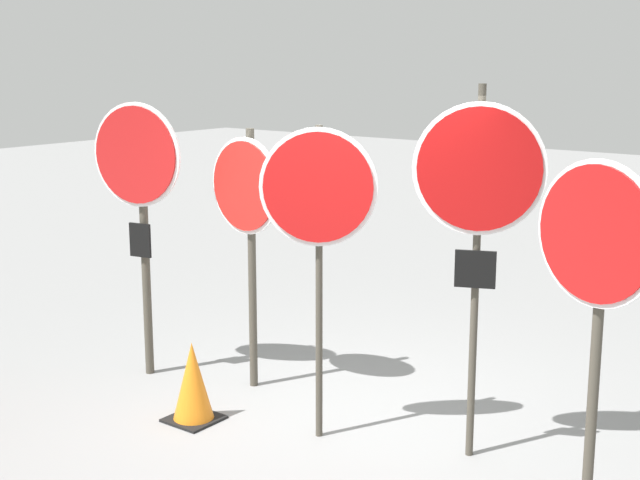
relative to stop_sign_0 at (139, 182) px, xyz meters
name	(u,v)px	position (x,y,z in m)	size (l,w,h in m)	color
ground_plane	(342,420)	(1.96, 0.23, -1.71)	(40.00, 40.00, 0.00)	gray
stop_sign_0	(139,182)	(0.00, 0.00, 0.00)	(0.87, 0.20, 2.38)	#474238
stop_sign_1	(247,206)	(0.92, 0.33, -0.15)	(0.79, 0.16, 2.18)	#474238
stop_sign_2	(318,203)	(2.01, -0.14, 0.04)	(0.73, 0.44, 2.29)	#474238
stop_sign_3	(478,191)	(3.04, 0.24, 0.17)	(0.82, 0.37, 2.58)	#474238
stop_sign_4	(596,258)	(3.93, 0.02, -0.11)	(0.84, 0.31, 2.18)	#474238
traffic_cone_0	(193,382)	(1.05, -0.46, -1.40)	(0.38, 0.38, 0.62)	black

